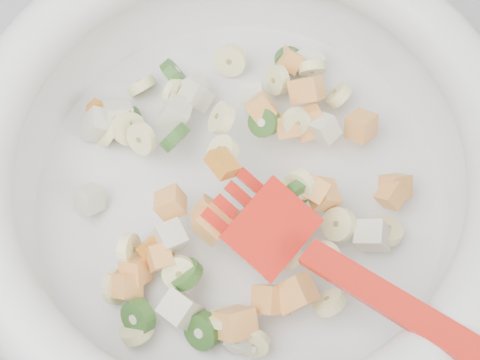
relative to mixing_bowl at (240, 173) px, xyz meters
The scene contains 1 object.
mixing_bowl is the anchor object (origin of this frame).
Camera 1 is at (-0.03, 1.25, 1.46)m, focal length 55.00 mm.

